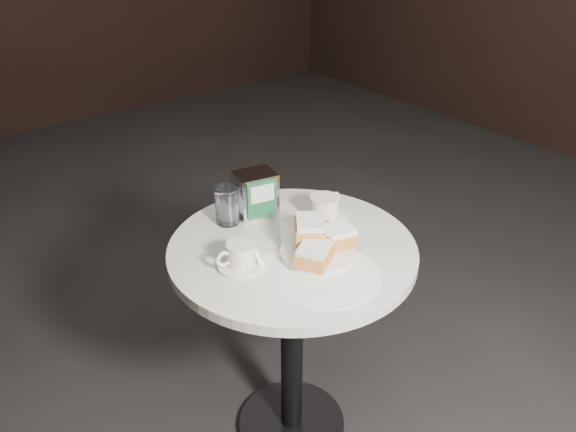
% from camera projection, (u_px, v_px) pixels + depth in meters
% --- Properties ---
extents(ground, '(7.00, 7.00, 0.00)m').
position_uv_depth(ground, '(292.00, 426.00, 1.94)').
color(ground, black).
rests_on(ground, ground).
extents(cafe_table, '(0.70, 0.70, 0.74)m').
position_uv_depth(cafe_table, '(292.00, 301.00, 1.67)').
color(cafe_table, black).
rests_on(cafe_table, ground).
extents(sugar_spill, '(0.38, 0.38, 0.00)m').
position_uv_depth(sugar_spill, '(325.00, 275.00, 1.45)').
color(sugar_spill, white).
rests_on(sugar_spill, cafe_table).
extents(beignet_plate, '(0.25, 0.25, 0.10)m').
position_uv_depth(beignet_plate, '(319.00, 244.00, 1.51)').
color(beignet_plate, silver).
rests_on(beignet_plate, cafe_table).
extents(coffee_cup_left, '(0.14, 0.14, 0.07)m').
position_uv_depth(coffee_cup_left, '(240.00, 257.00, 1.47)').
color(coffee_cup_left, silver).
rests_on(coffee_cup_left, cafe_table).
extents(coffee_cup_right, '(0.18, 0.18, 0.08)m').
position_uv_depth(coffee_cup_right, '(324.00, 210.00, 1.68)').
color(coffee_cup_right, silver).
rests_on(coffee_cup_right, cafe_table).
extents(water_glass_left, '(0.08, 0.08, 0.12)m').
position_uv_depth(water_glass_left, '(227.00, 206.00, 1.66)').
color(water_glass_left, silver).
rests_on(water_glass_left, cafe_table).
extents(water_glass_right, '(0.07, 0.07, 0.10)m').
position_uv_depth(water_glass_right, '(262.00, 197.00, 1.72)').
color(water_glass_right, white).
rests_on(water_glass_right, cafe_table).
extents(napkin_dispenser, '(0.13, 0.12, 0.14)m').
position_uv_depth(napkin_dispenser, '(256.00, 194.00, 1.70)').
color(napkin_dispenser, silver).
rests_on(napkin_dispenser, cafe_table).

